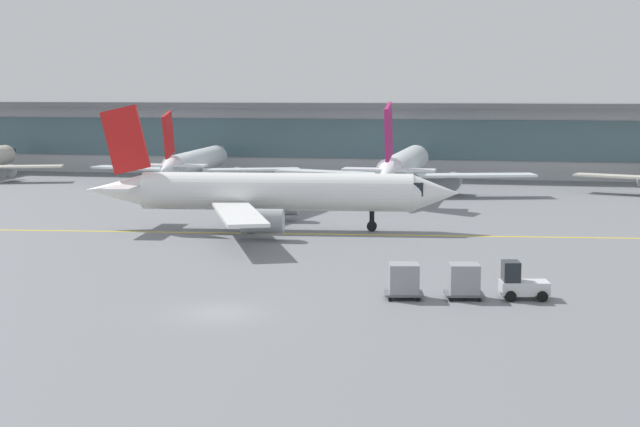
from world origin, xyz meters
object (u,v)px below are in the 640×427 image
at_px(gate_airplane_2, 404,166).
at_px(cargo_dolly_trailing, 404,280).
at_px(cargo_dolly_lead, 464,280).
at_px(taxiing_regional_jet, 272,193).
at_px(baggage_tug, 520,283).
at_px(gate_airplane_1, 196,162).

height_order(gate_airplane_2, cargo_dolly_trailing, gate_airplane_2).
bearing_deg(cargo_dolly_trailing, cargo_dolly_lead, 0.00).
xyz_separation_m(taxiing_regional_jet, cargo_dolly_lead, (16.61, -22.94, -1.99)).
bearing_deg(taxiing_regional_jet, baggage_tug, -55.19).
bearing_deg(taxiing_regional_jet, cargo_dolly_lead, -60.51).
xyz_separation_m(gate_airplane_1, cargo_dolly_trailing, (31.16, -56.85, -1.66)).
height_order(taxiing_regional_jet, cargo_dolly_trailing, taxiing_regional_jet).
bearing_deg(baggage_tug, gate_airplane_1, 113.66).
xyz_separation_m(baggage_tug, cargo_dolly_lead, (-3.02, -0.54, 0.16)).
relative_size(gate_airplane_2, cargo_dolly_lead, 13.01).
xyz_separation_m(cargo_dolly_lead, cargo_dolly_trailing, (-3.24, -0.58, 0.00)).
xyz_separation_m(gate_airplane_2, cargo_dolly_lead, (9.17, -51.87, -1.99)).
xyz_separation_m(baggage_tug, cargo_dolly_trailing, (-6.25, -1.13, 0.16)).
bearing_deg(taxiing_regional_jet, gate_airplane_2, 69.14).
bearing_deg(gate_airplane_2, taxiing_regional_jet, 166.35).
bearing_deg(gate_airplane_2, cargo_dolly_trailing, -172.77).
distance_m(gate_airplane_2, taxiing_regional_jet, 29.88).
bearing_deg(gate_airplane_1, cargo_dolly_trailing, -154.59).
distance_m(taxiing_regional_jet, cargo_dolly_trailing, 27.13).
bearing_deg(gate_airplane_1, gate_airplane_2, -103.20).
relative_size(taxiing_regional_jet, cargo_dolly_lead, 13.04).
distance_m(cargo_dolly_lead, cargo_dolly_trailing, 3.29).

